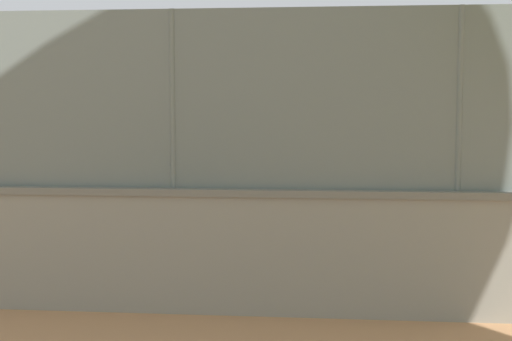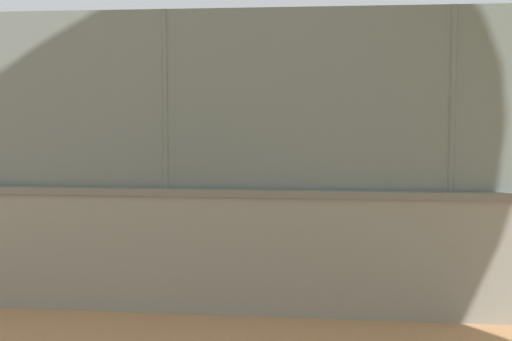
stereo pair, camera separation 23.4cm
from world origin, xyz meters
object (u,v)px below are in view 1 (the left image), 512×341
at_px(player_at_service_line, 188,164).
at_px(player_foreground_swinging, 382,188).
at_px(sports_ball, 199,197).
at_px(player_crossing_court, 299,171).

distance_m(player_at_service_line, player_foreground_swinging, 7.18).
xyz_separation_m(player_at_service_line, sports_ball, (-0.34, 0.55, -0.81)).
relative_size(player_foreground_swinging, player_crossing_court, 0.95).
distance_m(player_at_service_line, player_crossing_court, 4.15).
bearing_deg(player_crossing_court, player_foreground_swinging, 118.15).
xyz_separation_m(player_at_service_line, player_foreground_swinging, (-4.33, 5.72, 0.03)).
bearing_deg(player_crossing_court, player_at_service_line, -46.19).
distance_m(player_at_service_line, sports_ball, 1.04).
height_order(player_at_service_line, sports_ball, player_at_service_line).
distance_m(player_crossing_court, sports_ball, 3.63).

